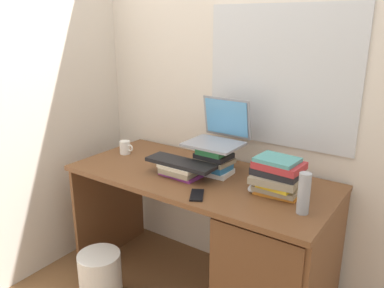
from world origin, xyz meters
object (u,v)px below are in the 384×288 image
Objects in this scene: desk at (257,252)px; book_stack_keyboard_riser at (181,170)px; mug at (125,147)px; water_bottle at (304,193)px; keyboard at (181,163)px; computer_mouse at (254,188)px; cell_phone at (197,195)px; book_stack_side at (277,176)px; wastebasket at (100,277)px; book_stack_tall at (213,159)px; laptop at (219,133)px.

desk is 0.62m from book_stack_keyboard_riser.
water_bottle reaches higher than mug.
keyboard is at bearing -54.76° from book_stack_keyboard_riser.
computer_mouse is (0.44, 0.05, -0.06)m from keyboard.
computer_mouse is at bearing 16.88° from cell_phone.
book_stack_side is 0.42m from cell_phone.
desk reaches higher than wastebasket.
water_bottle reaches higher than computer_mouse.
book_stack_tall is 0.34m from computer_mouse.
mug is at bearing 130.74° from cell_phone.
laptop is (-0.35, 0.17, 0.59)m from desk.
book_stack_side is 0.81× the size of wastebasket.
book_stack_side is at bearing 26.19° from wastebasket.
book_stack_keyboard_riser is (-0.48, -0.04, 0.39)m from desk.
book_stack_tall is 0.64m from water_bottle.
book_stack_side is (0.07, 0.04, 0.46)m from desk.
book_stack_side is 2.47× the size of computer_mouse.
laptop reaches higher than water_bottle.
book_stack_tall is 2.34× the size of mug.
book_stack_keyboard_riser is at bearing 113.47° from cell_phone.
computer_mouse is at bearing 6.30° from book_stack_keyboard_riser.
water_bottle is at bearing -15.27° from cell_phone.
book_stack_keyboard_riser is at bearing 176.29° from water_bottle.
water_bottle reaches higher than wastebasket.
laptop is at bearing 153.27° from computer_mouse.
book_stack_side reaches higher than mug.
cell_phone is at bearing -133.83° from computer_mouse.
desk is 5.01× the size of laptop.
cell_phone is 0.87m from wastebasket.
book_stack_tall is 2.42× the size of computer_mouse.
laptop is 0.29m from keyboard.
laptop is (-0.42, 0.13, 0.13)m from book_stack_side.
wastebasket is (-0.47, -0.57, -0.85)m from laptop.
laptop reaches higher than book_stack_side.
computer_mouse is 0.32m from water_bottle.
water_bottle is (0.74, -0.05, 0.06)m from book_stack_keyboard_riser.
laptop is at bearing 157.21° from water_bottle.
book_stack_tall is 1.85× the size of cell_phone.
book_stack_keyboard_riser is 0.58× the size of keyboard.
water_bottle is (0.61, -0.26, -0.13)m from laptop.
book_stack_keyboard_riser reaches higher than desk.
book_stack_keyboard_riser is 0.76× the size of wastebasket.
book_stack_keyboard_riser is at bearing -131.27° from book_stack_tall.
computer_mouse is 0.76× the size of cell_phone.
mug reaches higher than computer_mouse.
keyboard is 3.09× the size of cell_phone.
laptop is (-0.00, 0.06, 0.15)m from book_stack_tall.
water_bottle is 1.46× the size of cell_phone.
book_stack_side is 0.61× the size of keyboard.
mug is at bearing 168.90° from book_stack_keyboard_riser.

